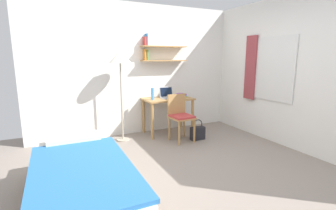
% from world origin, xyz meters
% --- Properties ---
extents(ground_plane, '(5.28, 5.28, 0.00)m').
position_xyz_m(ground_plane, '(0.00, 0.00, 0.00)').
color(ground_plane, gray).
extents(wall_back, '(4.40, 0.27, 2.60)m').
position_xyz_m(wall_back, '(0.01, 2.02, 1.31)').
color(wall_back, white).
rests_on(wall_back, ground_plane).
extents(wall_right, '(0.10, 4.40, 2.60)m').
position_xyz_m(wall_right, '(2.02, 0.04, 1.30)').
color(wall_right, white).
rests_on(wall_right, ground_plane).
extents(bed, '(0.96, 2.04, 0.54)m').
position_xyz_m(bed, '(-1.46, -0.21, 0.24)').
color(bed, '#B2844C').
rests_on(bed, ground_plane).
extents(desk, '(0.98, 0.58, 0.74)m').
position_xyz_m(desk, '(0.45, 1.70, 0.60)').
color(desk, '#B2844C').
rests_on(desk, ground_plane).
extents(desk_chair, '(0.43, 0.45, 0.87)m').
position_xyz_m(desk_chair, '(0.46, 1.18, 0.49)').
color(desk_chair, '#B2844C').
rests_on(desk_chair, ground_plane).
extents(standing_lamp, '(0.40, 0.40, 1.68)m').
position_xyz_m(standing_lamp, '(-0.52, 1.65, 1.48)').
color(standing_lamp, '#B2A893').
rests_on(standing_lamp, ground_plane).
extents(laptop, '(0.30, 0.23, 0.23)m').
position_xyz_m(laptop, '(0.46, 1.75, 0.79)').
color(laptop, '#B7BABF').
rests_on(laptop, desk).
extents(water_bottle, '(0.06, 0.06, 0.24)m').
position_xyz_m(water_bottle, '(0.09, 1.64, 0.85)').
color(water_bottle, '#4C99DB').
rests_on(water_bottle, desk).
extents(book_stack, '(0.17, 0.24, 0.08)m').
position_xyz_m(book_stack, '(0.76, 1.71, 0.77)').
color(book_stack, gold).
rests_on(book_stack, desk).
extents(handbag, '(0.28, 0.12, 0.40)m').
position_xyz_m(handbag, '(0.78, 1.06, 0.14)').
color(handbag, '#232328').
rests_on(handbag, ground_plane).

